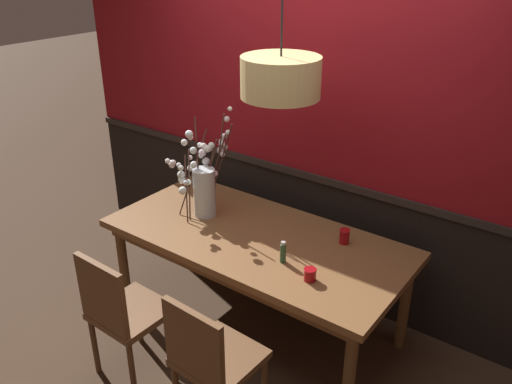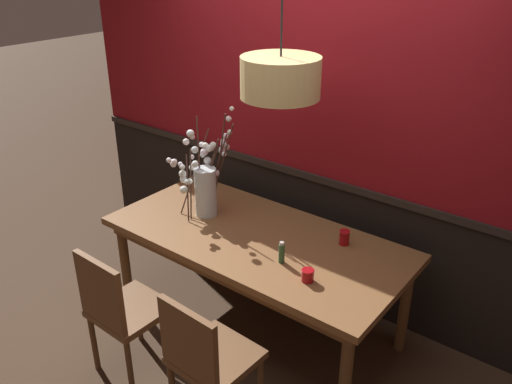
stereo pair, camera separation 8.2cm
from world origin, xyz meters
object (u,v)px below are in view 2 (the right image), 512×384
Objects in this scene: chair_far_side_right at (353,226)px; candle_holder_nearer_center at (344,237)px; condiment_bottle at (282,253)px; vase_with_blossoms at (205,184)px; chair_near_side_right at (206,357)px; candle_holder_nearer_edge at (308,275)px; pendant_lamp at (280,78)px; chair_near_side_left at (120,308)px; dining_table at (256,246)px; chair_far_side_left at (289,202)px.

chair_far_side_right reaches higher than candle_holder_nearer_center.
chair_far_side_right is 1.09m from condiment_bottle.
chair_near_side_right is at bearing -47.55° from vase_with_blossoms.
candle_holder_nearer_edge is 0.08× the size of pendant_lamp.
pendant_lamp reaches higher than chair_near_side_right.
candle_holder_nearer_edge is at bearing -14.15° from vase_with_blossoms.
chair_near_side_left is 1.47m from candle_holder_nearer_center.
candle_holder_nearer_center is 1.29× the size of candle_holder_nearer_edge.
chair_near_side_left is at bearing -179.20° from chair_near_side_right.
pendant_lamp reaches higher than chair_near_side_left.
chair_far_side_right is (0.27, 0.89, -0.14)m from dining_table.
dining_table is 2.27× the size of chair_near_side_left.
candle_holder_nearer_edge is at bearing -16.11° from condiment_bottle.
pendant_lamp is at bearing -60.25° from chair_far_side_left.
pendant_lamp is (0.14, 0.04, 1.15)m from dining_table.
chair_near_side_right is at bearing -77.59° from pendant_lamp.
chair_near_side_right is 0.73m from candle_holder_nearer_edge.
candle_holder_nearer_center reaches higher than candle_holder_nearer_edge.
dining_table is 0.39m from condiment_bottle.
chair_far_side_left is 0.98m from vase_with_blossoms.
vase_with_blossoms is 9.95× the size of candle_holder_nearer_edge.
condiment_bottle is at bearing -26.47° from dining_table.
chair_far_side_right is 11.64× the size of candle_holder_nearer_edge.
candle_holder_nearer_center is at bearing 52.64° from chair_near_side_left.
dining_table is 0.98m from chair_far_side_left.
vase_with_blossoms reaches higher than chair_near_side_right.
chair_far_side_left is at bearing 111.32° from chair_near_side_right.
chair_near_side_left is (-0.63, -1.77, -0.01)m from chair_far_side_right.
condiment_bottle reaches higher than dining_table.
chair_far_side_right is at bearing -1.69° from chair_far_side_left.
chair_near_side_left is (-0.70, -0.01, -0.01)m from chair_near_side_right.
chair_far_side_left is at bearing 143.50° from candle_holder_nearer_center.
chair_near_side_right is 1.17× the size of vase_with_blossoms.
vase_with_blossoms is 0.85m from condiment_bottle.
chair_far_side_right is 0.72m from candle_holder_nearer_center.
candle_holder_nearer_center is 0.10× the size of pendant_lamp.
pendant_lamp is at bearing 0.89° from vase_with_blossoms.
chair_far_side_left is at bearing 81.06° from vase_with_blossoms.
chair_near_side_right is 11.66× the size of candle_holder_nearer_edge.
chair_far_side_left is at bearing 122.22° from condiment_bottle.
condiment_bottle is (-0.20, -0.42, 0.02)m from candle_holder_nearer_center.
pendant_lamp is at bearing -98.64° from chair_far_side_right.
chair_near_side_right is 9.01× the size of candle_holder_nearer_center.
dining_table is 0.96m from chair_near_side_left.
chair_near_side_right is 1.91m from chair_far_side_left.
chair_near_side_right is at bearing -98.69° from candle_holder_nearer_center.
pendant_lamp reaches higher than chair_far_side_left.
chair_near_side_left is at bearing -109.52° from chair_far_side_right.
dining_table is 0.61m from candle_holder_nearer_edge.
chair_far_side_left reaches higher than dining_table.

